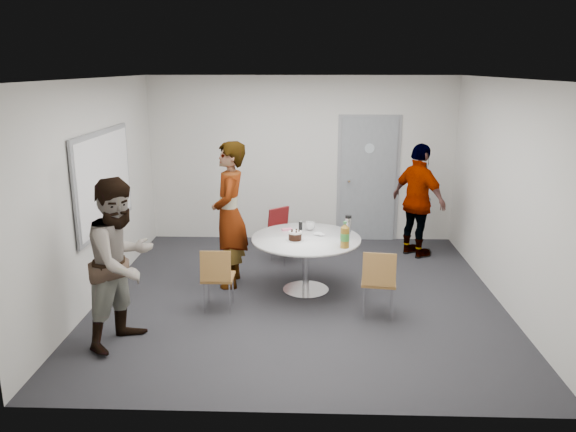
{
  "coord_description": "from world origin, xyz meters",
  "views": [
    {
      "loc": [
        0.09,
        -6.65,
        2.84
      ],
      "look_at": [
        -0.15,
        0.25,
        0.99
      ],
      "focal_mm": 35.0,
      "sensor_mm": 36.0,
      "label": 1
    }
  ],
  "objects_px": {
    "table": "(309,245)",
    "person_main": "(230,215)",
    "chair_near_right": "(379,278)",
    "person_left": "(122,262)",
    "whiteboard": "(104,180)",
    "chair_far": "(283,229)",
    "chair_near_left": "(217,274)",
    "person_right": "(419,201)",
    "door": "(368,180)"
  },
  "relations": [
    {
      "from": "person_left",
      "to": "person_right",
      "type": "height_order",
      "value": "person_left"
    },
    {
      "from": "door",
      "to": "chair_far",
      "type": "height_order",
      "value": "door"
    },
    {
      "from": "table",
      "to": "person_main",
      "type": "xyz_separation_m",
      "value": [
        -1.03,
        0.22,
        0.33
      ]
    },
    {
      "from": "chair_near_right",
      "to": "person_main",
      "type": "bearing_deg",
      "value": 159.39
    },
    {
      "from": "chair_near_right",
      "to": "person_right",
      "type": "relative_size",
      "value": 0.47
    },
    {
      "from": "person_left",
      "to": "person_right",
      "type": "bearing_deg",
      "value": -25.78
    },
    {
      "from": "person_right",
      "to": "table",
      "type": "bearing_deg",
      "value": 96.3
    },
    {
      "from": "chair_far",
      "to": "person_right",
      "type": "bearing_deg",
      "value": 146.67
    },
    {
      "from": "chair_near_right",
      "to": "chair_far",
      "type": "bearing_deg",
      "value": 128.82
    },
    {
      "from": "table",
      "to": "chair_near_left",
      "type": "distance_m",
      "value": 1.27
    },
    {
      "from": "whiteboard",
      "to": "table",
      "type": "relative_size",
      "value": 1.37
    },
    {
      "from": "door",
      "to": "chair_near_left",
      "type": "relative_size",
      "value": 2.71
    },
    {
      "from": "chair_far",
      "to": "person_main",
      "type": "relative_size",
      "value": 0.42
    },
    {
      "from": "chair_near_left",
      "to": "chair_near_right",
      "type": "height_order",
      "value": "chair_near_right"
    },
    {
      "from": "person_main",
      "to": "person_left",
      "type": "relative_size",
      "value": 1.08
    },
    {
      "from": "chair_near_left",
      "to": "chair_near_right",
      "type": "distance_m",
      "value": 1.89
    },
    {
      "from": "person_main",
      "to": "person_right",
      "type": "xyz_separation_m",
      "value": [
        2.69,
        1.27,
        -0.09
      ]
    },
    {
      "from": "table",
      "to": "chair_far",
      "type": "xyz_separation_m",
      "value": [
        -0.39,
        1.2,
        -0.15
      ]
    },
    {
      "from": "chair_near_right",
      "to": "person_left",
      "type": "height_order",
      "value": "person_left"
    },
    {
      "from": "table",
      "to": "person_main",
      "type": "relative_size",
      "value": 0.72
    },
    {
      "from": "chair_near_left",
      "to": "person_right",
      "type": "height_order",
      "value": "person_right"
    },
    {
      "from": "chair_far",
      "to": "chair_near_left",
      "type": "bearing_deg",
      "value": 28.11
    },
    {
      "from": "door",
      "to": "table",
      "type": "xyz_separation_m",
      "value": [
        -0.98,
        -2.31,
        -0.39
      ]
    },
    {
      "from": "chair_far",
      "to": "person_left",
      "type": "distance_m",
      "value": 3.08
    },
    {
      "from": "door",
      "to": "chair_near_right",
      "type": "distance_m",
      "value": 3.14
    },
    {
      "from": "person_main",
      "to": "person_right",
      "type": "distance_m",
      "value": 2.98
    },
    {
      "from": "person_main",
      "to": "person_right",
      "type": "height_order",
      "value": "person_main"
    },
    {
      "from": "chair_near_right",
      "to": "person_right",
      "type": "height_order",
      "value": "person_right"
    },
    {
      "from": "door",
      "to": "person_right",
      "type": "xyz_separation_m",
      "value": [
        0.68,
        -0.83,
        -0.16
      ]
    },
    {
      "from": "whiteboard",
      "to": "table",
      "type": "xyz_separation_m",
      "value": [
        2.58,
        -0.03,
        -0.82
      ]
    },
    {
      "from": "table",
      "to": "person_right",
      "type": "distance_m",
      "value": 2.24
    },
    {
      "from": "person_main",
      "to": "person_right",
      "type": "bearing_deg",
      "value": 111.64
    },
    {
      "from": "whiteboard",
      "to": "table",
      "type": "distance_m",
      "value": 2.71
    },
    {
      "from": "person_left",
      "to": "chair_far",
      "type": "bearing_deg",
      "value": -5.25
    },
    {
      "from": "chair_near_left",
      "to": "person_main",
      "type": "bearing_deg",
      "value": 86.57
    },
    {
      "from": "chair_near_right",
      "to": "person_main",
      "type": "xyz_separation_m",
      "value": [
        -1.84,
        0.99,
        0.46
      ]
    },
    {
      "from": "person_right",
      "to": "person_main",
      "type": "bearing_deg",
      "value": 79.72
    },
    {
      "from": "whiteboard",
      "to": "table",
      "type": "height_order",
      "value": "whiteboard"
    },
    {
      "from": "whiteboard",
      "to": "chair_near_left",
      "type": "bearing_deg",
      "value": -24.4
    },
    {
      "from": "door",
      "to": "person_main",
      "type": "relative_size",
      "value": 1.1
    },
    {
      "from": "chair_far",
      "to": "person_main",
      "type": "distance_m",
      "value": 1.27
    },
    {
      "from": "chair_far",
      "to": "person_left",
      "type": "relative_size",
      "value": 0.45
    },
    {
      "from": "door",
      "to": "chair_near_right",
      "type": "bearing_deg",
      "value": -93.24
    },
    {
      "from": "chair_far",
      "to": "person_right",
      "type": "xyz_separation_m",
      "value": [
        2.05,
        0.29,
        0.39
      ]
    },
    {
      "from": "table",
      "to": "chair_near_right",
      "type": "distance_m",
      "value": 1.12
    },
    {
      "from": "chair_far",
      "to": "person_main",
      "type": "xyz_separation_m",
      "value": [
        -0.65,
        -0.98,
        0.48
      ]
    },
    {
      "from": "table",
      "to": "chair_far",
      "type": "relative_size",
      "value": 1.74
    },
    {
      "from": "chair_far",
      "to": "whiteboard",
      "type": "bearing_deg",
      "value": -13.42
    },
    {
      "from": "door",
      "to": "person_right",
      "type": "relative_size",
      "value": 1.22
    },
    {
      "from": "chair_near_left",
      "to": "chair_far",
      "type": "height_order",
      "value": "chair_far"
    }
  ]
}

